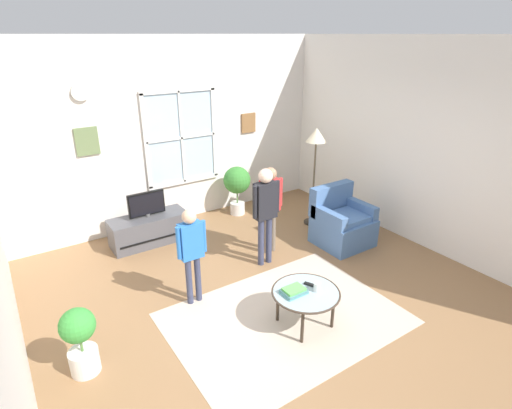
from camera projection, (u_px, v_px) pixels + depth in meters
ground_plane at (287, 309)px, 4.78m from camera, size 5.88×6.66×0.02m
back_wall at (173, 133)px, 6.57m from camera, size 5.28×0.17×2.97m
side_wall_right at (447, 151)px, 5.58m from camera, size 0.12×6.06×2.97m
area_rug at (285, 318)px, 4.60m from camera, size 2.51×1.85×0.01m
tv_stand at (149, 230)px, 6.19m from camera, size 1.15×0.47×0.44m
television at (146, 204)px, 6.02m from camera, size 0.55×0.08×0.39m
armchair at (341, 223)px, 6.15m from camera, size 0.76×0.74×0.87m
coffee_table at (306, 294)px, 4.37m from camera, size 0.74×0.74×0.42m
book_stack at (294, 291)px, 4.32m from camera, size 0.26×0.19×0.07m
cup at (317, 287)px, 4.35m from camera, size 0.08×0.08×0.10m
remote_near_books at (310, 285)px, 4.46m from camera, size 0.10×0.14×0.02m
person_blue_shirt at (191, 246)px, 4.61m from camera, size 0.36×0.16×1.20m
person_red_shirt at (270, 200)px, 5.71m from camera, size 0.39×0.18×1.29m
person_black_shirt at (265, 206)px, 5.38m from camera, size 0.42×0.19×1.38m
potted_plant_by_window at (237, 183)px, 7.07m from camera, size 0.47×0.47×0.87m
potted_plant_corner at (80, 338)px, 3.74m from camera, size 0.32×0.32×0.70m
floor_lamp at (316, 145)px, 6.40m from camera, size 0.32×0.32×1.62m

